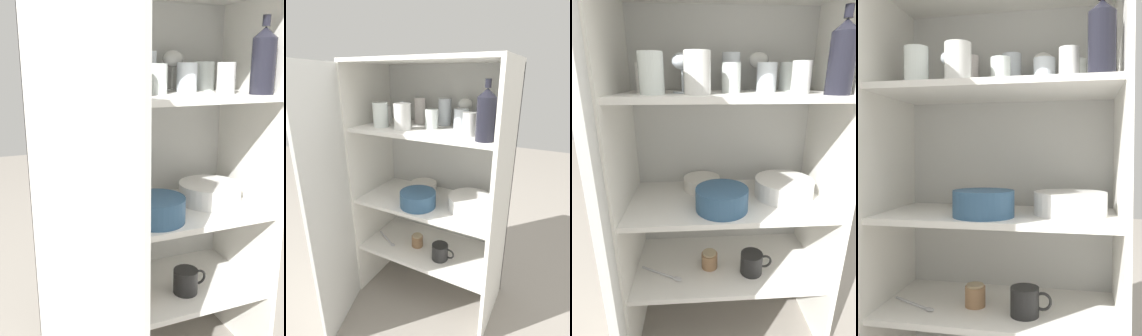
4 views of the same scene
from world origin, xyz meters
The scene contains 25 objects.
cupboard_back_panel centered at (0.00, 0.39, 0.66)m, with size 0.78×0.02×1.33m, color silver.
cupboard_side_left centered at (-0.38, 0.19, 0.66)m, with size 0.02×0.42×1.33m, color white.
cupboard_side_right centered at (0.38, 0.19, 0.66)m, with size 0.02×0.42×1.33m, color white.
shelf_board_lower centered at (0.00, 0.19, 0.30)m, with size 0.75×0.38×0.02m, color white.
shelf_board_middle centered at (0.00, 0.19, 0.60)m, with size 0.75×0.38×0.02m, color white.
shelf_board_upper centered at (0.00, 0.19, 1.01)m, with size 0.75×0.38×0.02m, color white.
cupboard_door centered at (-0.33, -0.20, 0.66)m, with size 0.14×0.37×1.33m.
tumbler_glass_0 centered at (0.23, 0.13, 1.07)m, with size 0.06×0.06×0.10m.
tumbler_glass_1 centered at (0.02, 0.31, 1.08)m, with size 0.07×0.07×0.14m.
tumbler_glass_2 centered at (-0.13, 0.31, 1.08)m, with size 0.06×0.06×0.14m.
tumbler_glass_3 centered at (-0.25, 0.11, 1.08)m, with size 0.08×0.08×0.12m.
tumbler_glass_4 centered at (-0.11, 0.10, 1.08)m, with size 0.08×0.08×0.13m.
tumbler_glass_5 centered at (0.14, 0.24, 1.07)m, with size 0.07×0.07×0.10m.
tumbler_glass_6 centered at (0.24, 0.29, 1.07)m, with size 0.07×0.07×0.10m.
tumbler_glass_7 centered at (0.01, 0.19, 1.06)m, with size 0.06×0.06×0.10m.
tumbler_glass_8 centered at (-0.28, 0.20, 1.06)m, with size 0.06×0.06×0.10m.
wine_glass_0 centered at (0.13, 0.33, 1.12)m, with size 0.07×0.07×0.14m.
wine_glass_1 centered at (-0.16, 0.18, 1.11)m, with size 0.07×0.07×0.13m.
wine_bottle centered at (0.32, 0.06, 1.12)m, with size 0.08×0.08×0.24m.
plate_stack_white centered at (0.23, 0.20, 0.65)m, with size 0.23×0.23×0.07m.
mixing_bowl_large centered at (-0.03, 0.11, 0.66)m, with size 0.19×0.19×0.08m.
serving_bowl_small centered at (-0.09, 0.29, 0.65)m, with size 0.15×0.15×0.05m.
coffee_mug_primary centered at (0.10, 0.12, 0.36)m, with size 0.13×0.09×0.09m.
storage_jar centered at (-0.07, 0.16, 0.35)m, with size 0.07×0.07×0.07m.
serving_spoon centered at (-0.25, 0.12, 0.32)m, with size 0.17×0.10×0.01m.
Camera 1 is at (-0.52, -0.98, 1.11)m, focal length 42.00 mm.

